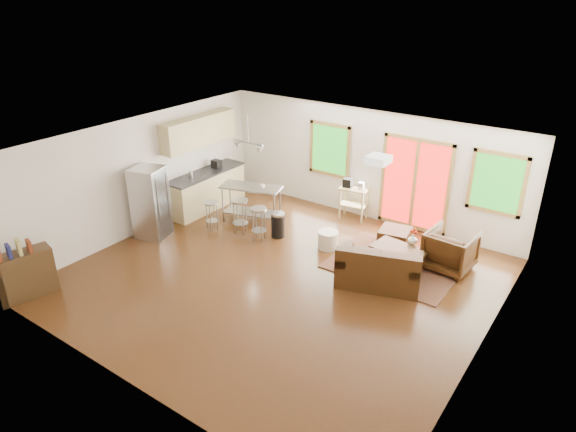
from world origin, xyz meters
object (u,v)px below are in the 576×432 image
Objects in this scene: coffee_table at (399,251)px; kitchen_cart at (353,192)px; loveseat at (379,269)px; island at (251,197)px; armchair at (450,248)px; ottoman at (394,238)px; rug at (394,265)px; refrigerator at (151,203)px.

kitchen_cart reaches higher than coffee_table.
loveseat is 3.78m from island.
coffee_table is 0.99m from armchair.
rug is at bearing -64.63° from ottoman.
island reaches higher than coffee_table.
rug is 2.72× the size of armchair.
loveseat reaches higher than coffee_table.
refrigerator is at bearing 173.25° from loveseat.
armchair is 0.60× the size of island.
island reaches higher than loveseat.
loveseat reaches higher than ottoman.
refrigerator is at bearing -150.57° from ottoman.
coffee_table is 2.39m from kitchen_cart.
refrigerator reaches higher than armchair.
refrigerator is at bearing -159.34° from rug.
island is (1.31, 1.85, -0.19)m from refrigerator.
coffee_table is 0.73× the size of island.
coffee_table is 1.10× the size of kitchen_cart.
kitchen_cart reaches higher than rug.
refrigerator is 4.61m from kitchen_cart.
island is at bearing -141.16° from kitchen_cart.
coffee_table is 5.37m from refrigerator.
refrigerator reaches higher than island.
kitchen_cart reaches higher than armchair.
kitchen_cart is (1.86, 1.50, 0.07)m from island.
armchair is at bearing 28.73° from rug.
island is at bearing 10.65° from armchair.
rug is 0.83m from ottoman.
coffee_table is at bearing 69.49° from loveseat.
ottoman is 0.62× the size of kitchen_cart.
armchair is at bearing 38.07° from loveseat.
armchair reaches higher than rug.
refrigerator reaches higher than kitchen_cart.
coffee_table is 0.85m from ottoman.
refrigerator reaches higher than ottoman.
kitchen_cart is (-1.43, 0.76, 0.47)m from ottoman.
kitchen_cart reaches higher than ottoman.
armchair reaches higher than ottoman.
kitchen_cart is at bearing 140.13° from rug.
rug is at bearing 0.20° from island.
armchair is (0.92, 0.50, 0.44)m from rug.
ottoman reaches higher than coffee_table.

